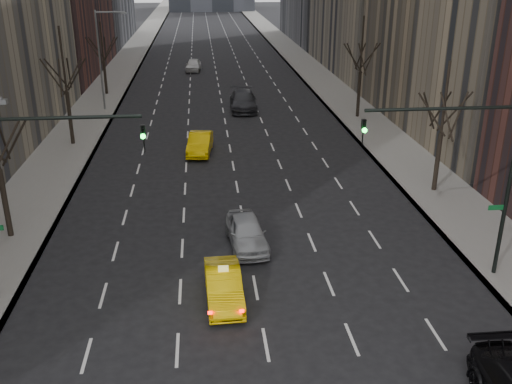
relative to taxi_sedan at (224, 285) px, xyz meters
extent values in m
cube|color=slate|center=(-10.85, 58.83, -0.61)|extent=(4.50, 320.00, 0.15)
cube|color=slate|center=(13.65, 58.83, -0.61)|extent=(4.50, 320.00, 0.15)
cylinder|color=black|center=(-10.60, 6.83, 1.25)|extent=(0.28, 0.28, 3.57)
cylinder|color=black|center=(-10.45, 7.67, 4.26)|extent=(0.42, 1.80, 2.52)
cylinder|color=black|center=(-9.79, 7.12, 4.26)|extent=(1.74, 0.72, 2.52)
cylinder|color=black|center=(-9.94, 6.27, 4.26)|extent=(1.46, 1.25, 2.52)
cylinder|color=black|center=(-10.60, 22.83, 1.46)|extent=(0.28, 0.28, 3.99)
cylinder|color=black|center=(-10.60, 22.83, 5.83)|extent=(0.16, 0.16, 4.75)
cylinder|color=black|center=(-10.45, 23.67, 4.68)|extent=(0.42, 1.80, 2.52)
cylinder|color=black|center=(-9.79, 23.12, 4.68)|extent=(1.74, 0.72, 2.52)
cylinder|color=black|center=(-9.94, 22.27, 4.68)|extent=(1.46, 1.25, 2.52)
cylinder|color=black|center=(-10.75, 21.98, 4.68)|extent=(0.42, 1.80, 2.52)
cylinder|color=black|center=(-11.41, 22.53, 4.68)|extent=(1.74, 0.72, 2.52)
cylinder|color=black|center=(-11.26, 23.38, 4.68)|extent=(1.46, 1.25, 2.52)
cylinder|color=black|center=(-10.60, 40.83, 1.15)|extent=(0.28, 0.28, 3.36)
cylinder|color=black|center=(-10.60, 40.83, 4.83)|extent=(0.16, 0.16, 4.00)
cylinder|color=black|center=(-10.45, 41.67, 4.05)|extent=(0.42, 1.80, 2.52)
cylinder|color=black|center=(-9.79, 41.12, 4.05)|extent=(1.74, 0.72, 2.52)
cylinder|color=black|center=(-9.94, 40.27, 4.05)|extent=(1.46, 1.25, 2.52)
cylinder|color=black|center=(-10.75, 39.98, 4.05)|extent=(0.42, 1.80, 2.52)
cylinder|color=black|center=(-11.41, 40.53, 4.05)|extent=(1.74, 0.72, 2.52)
cylinder|color=black|center=(-11.26, 41.38, 4.05)|extent=(1.46, 1.25, 2.52)
cylinder|color=black|center=(13.40, 10.83, 1.25)|extent=(0.28, 0.28, 3.57)
cylinder|color=black|center=(13.40, 10.83, 5.16)|extent=(0.16, 0.16, 4.25)
cylinder|color=black|center=(13.55, 11.67, 4.26)|extent=(0.42, 1.80, 2.52)
cylinder|color=black|center=(14.21, 11.12, 4.26)|extent=(1.74, 0.72, 2.52)
cylinder|color=black|center=(14.06, 10.27, 4.26)|extent=(1.46, 1.25, 2.52)
cylinder|color=black|center=(13.25, 9.98, 4.26)|extent=(0.42, 1.80, 2.52)
cylinder|color=black|center=(12.59, 10.53, 4.26)|extent=(1.74, 0.72, 2.52)
cylinder|color=black|center=(12.74, 11.38, 4.26)|extent=(1.46, 1.25, 2.52)
cylinder|color=black|center=(13.40, 28.83, 1.46)|extent=(0.28, 0.28, 3.99)
cylinder|color=black|center=(13.40, 28.83, 5.83)|extent=(0.16, 0.16, 4.75)
cylinder|color=black|center=(13.55, 29.67, 4.68)|extent=(0.42, 1.80, 2.52)
cylinder|color=black|center=(14.21, 29.12, 4.68)|extent=(1.74, 0.72, 2.52)
cylinder|color=black|center=(14.06, 28.27, 4.68)|extent=(1.46, 1.25, 2.52)
cylinder|color=black|center=(13.25, 27.98, 4.68)|extent=(0.42, 1.80, 2.52)
cylinder|color=black|center=(12.59, 28.53, 4.68)|extent=(1.74, 0.72, 2.52)
cylinder|color=black|center=(12.74, 29.38, 4.68)|extent=(1.46, 1.25, 2.52)
cylinder|color=black|center=(-6.15, 0.83, 7.07)|extent=(6.50, 0.14, 0.14)
imported|color=black|center=(-2.90, 0.83, 6.17)|extent=(0.18, 0.22, 1.10)
sphere|color=#0CFF33|center=(-2.90, 0.65, 6.32)|extent=(0.20, 0.20, 0.20)
cylinder|color=black|center=(12.20, 0.83, 3.47)|extent=(0.18, 0.18, 8.00)
cylinder|color=black|center=(8.95, 0.83, 7.07)|extent=(6.50, 0.14, 0.14)
imported|color=black|center=(5.70, 0.83, 6.17)|extent=(0.18, 0.22, 1.10)
sphere|color=#0CFF33|center=(5.70, 0.65, 6.32)|extent=(0.20, 0.20, 0.20)
cube|color=#0C5926|center=(11.80, 0.83, 2.67)|extent=(0.70, 0.04, 0.22)
cylinder|color=slate|center=(-9.80, 33.83, 3.97)|extent=(0.16, 0.16, 9.00)
cylinder|color=slate|center=(-8.50, 33.83, 8.27)|extent=(2.60, 0.14, 0.14)
cube|color=slate|center=(-7.30, 33.83, 8.17)|extent=(0.50, 0.22, 0.15)
imported|color=#EDBF05|center=(0.00, 0.00, 0.00)|extent=(1.60, 4.20, 1.37)
imported|color=gray|center=(1.36, 4.79, 0.06)|extent=(2.14, 4.53, 1.50)
imported|color=yellow|center=(-0.84, 19.89, 0.07)|extent=(2.08, 4.70, 1.50)
imported|color=#2C2C31|center=(3.35, 32.87, 0.19)|extent=(2.62, 6.12, 1.76)
imported|color=silver|center=(-1.47, 54.28, 0.08)|extent=(2.17, 4.61, 1.52)
camera|label=1|loc=(-0.66, -20.47, 12.46)|focal=40.00mm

